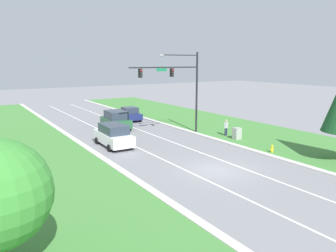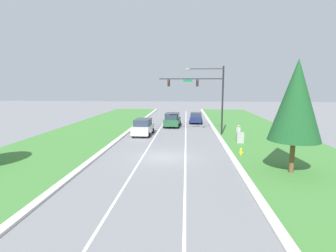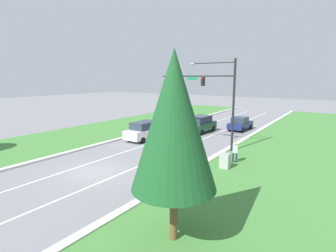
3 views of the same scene
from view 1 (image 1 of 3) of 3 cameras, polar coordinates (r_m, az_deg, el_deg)
ground_plane at (r=22.71m, az=8.54°, el=-7.64°), size 160.00×160.00×0.00m
curb_strip_right at (r=26.60m, az=17.84°, el=-5.10°), size 0.50×90.00×0.15m
curb_strip_left at (r=19.65m, az=-4.24°, el=-10.34°), size 0.50×90.00×0.15m
grass_verge_right at (r=30.72m, az=24.16°, el=-3.47°), size 10.00×90.00×0.08m
grass_verge_left at (r=18.01m, az=-19.53°, el=-13.16°), size 10.00×90.00×0.08m
lane_stripe_inner_left at (r=21.63m, az=4.89°, el=-8.51°), size 0.14×81.00×0.01m
lane_stripe_inner_right at (r=23.88m, az=11.84°, el=-6.81°), size 0.14×81.00×0.01m
traffic_signal_mast at (r=32.32m, az=2.02°, el=7.92°), size 7.67×0.41×8.23m
white_suv at (r=28.85m, az=-9.49°, el=-1.58°), size 2.23×4.95×1.97m
navy_sedan at (r=41.33m, az=-6.74°, el=2.09°), size 2.23×4.23×1.72m
forest_suv at (r=36.21m, az=-9.07°, el=1.06°), size 2.46×4.63×2.03m
utility_cabinet at (r=31.54m, az=11.91°, el=-1.35°), size 0.70×0.60×1.16m
pedestrian at (r=32.73m, az=10.07°, el=-0.20°), size 0.43×0.33×1.69m
fire_hydrant at (r=27.71m, az=17.66°, el=-3.87°), size 0.34×0.20×0.70m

